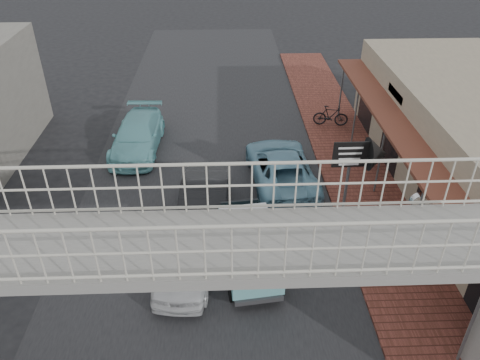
{
  "coord_description": "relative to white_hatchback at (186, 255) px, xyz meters",
  "views": [
    {
      "loc": [
        0.8,
        -10.66,
        10.89
      ],
      "look_at": [
        1.32,
        3.4,
        1.8
      ],
      "focal_mm": 35.0,
      "sensor_mm": 36.0,
      "label": 1
    }
  ],
  "objects": [
    {
      "name": "angkot_curb",
      "position": [
        3.63,
        5.28,
        0.03
      ],
      "size": [
        2.91,
        5.55,
        1.49
      ],
      "primitive_type": "imported",
      "rotation": [
        0.0,
        0.0,
        3.22
      ],
      "color": "#6AA0B8",
      "rests_on": "ground"
    },
    {
      "name": "arrow_sign",
      "position": [
        6.51,
        2.65,
        2.06
      ],
      "size": [
        1.91,
        1.2,
        3.31
      ],
      "rotation": [
        0.0,
        0.0,
        0.01
      ],
      "color": "#59595B",
      "rests_on": "sidewalk"
    },
    {
      "name": "dark_sedan",
      "position": [
        0.5,
        2.64,
        0.09
      ],
      "size": [
        2.03,
        5.0,
        1.61
      ],
      "primitive_type": "imported",
      "rotation": [
        0.0,
        0.0,
        -0.07
      ],
      "color": "black",
      "rests_on": "ground"
    },
    {
      "name": "white_hatchback",
      "position": [
        0.0,
        0.0,
        0.0
      ],
      "size": [
        2.14,
        4.38,
        1.44
      ],
      "primitive_type": "imported",
      "rotation": [
        0.0,
        0.0,
        -0.11
      ],
      "color": "silver",
      "rests_on": "ground"
    },
    {
      "name": "ground",
      "position": [
        0.5,
        -0.68,
        -0.72
      ],
      "size": [
        120.0,
        120.0,
        0.0
      ],
      "primitive_type": "plane",
      "color": "black",
      "rests_on": "ground"
    },
    {
      "name": "sidewalk",
      "position": [
        7.0,
        2.32,
        -0.67
      ],
      "size": [
        3.0,
        40.0,
        0.1
      ],
      "primitive_type": "cube",
      "color": "brown",
      "rests_on": "ground"
    },
    {
      "name": "motorcycle_far",
      "position": [
        6.78,
        10.43,
        -0.08
      ],
      "size": [
        1.84,
        0.79,
        1.07
      ],
      "primitive_type": "imported",
      "rotation": [
        0.0,
        0.0,
        1.41
      ],
      "color": "black",
      "rests_on": "sidewalk"
    },
    {
      "name": "angkot_van",
      "position": [
        2.01,
        -0.0,
        0.4
      ],
      "size": [
        2.04,
        3.76,
        1.76
      ],
      "rotation": [
        0.0,
        0.0,
        0.13
      ],
      "color": "black",
      "rests_on": "ground"
    },
    {
      "name": "road_strip",
      "position": [
        0.5,
        -0.68,
        -0.71
      ],
      "size": [
        10.0,
        60.0,
        0.01
      ],
      "primitive_type": "cube",
      "color": "black",
      "rests_on": "ground"
    },
    {
      "name": "street_clock",
      "position": [
        7.42,
        0.47,
        1.45
      ],
      "size": [
        0.62,
        0.51,
        2.49
      ],
      "rotation": [
        0.0,
        0.0,
        0.06
      ],
      "color": "#59595B",
      "rests_on": "sidewalk"
    },
    {
      "name": "angkot_far",
      "position": [
        -2.8,
        8.41,
        0.02
      ],
      "size": [
        2.26,
        5.15,
        1.47
      ],
      "primitive_type": "imported",
      "rotation": [
        0.0,
        0.0,
        -0.04
      ],
      "color": "#6EB7BE",
      "rests_on": "ground"
    },
    {
      "name": "motorcycle_near",
      "position": [
        7.19,
        6.96,
        -0.13
      ],
      "size": [
        1.87,
        0.7,
        0.97
      ],
      "primitive_type": "imported",
      "rotation": [
        0.0,
        0.0,
        1.54
      ],
      "color": "black",
      "rests_on": "sidewalk"
    },
    {
      "name": "footbridge",
      "position": [
        0.5,
        -4.68,
        2.46
      ],
      "size": [
        16.4,
        2.4,
        6.34
      ],
      "color": "gray",
      "rests_on": "ground"
    }
  ]
}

